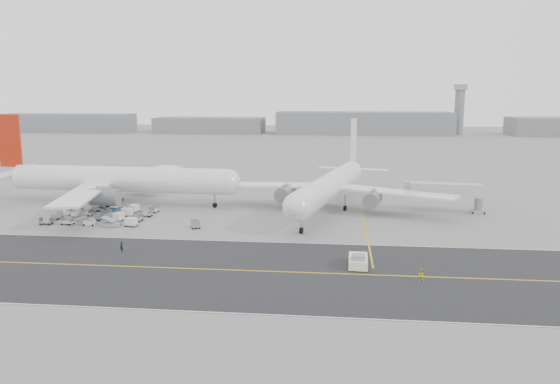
# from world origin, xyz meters

# --- Properties ---
(ground) EXTENTS (700.00, 700.00, 0.00)m
(ground) POSITION_xyz_m (0.00, 0.00, 0.00)
(ground) COLOR gray
(ground) RESTS_ON ground
(taxiway) EXTENTS (220.00, 59.00, 0.03)m
(taxiway) POSITION_xyz_m (5.02, -17.98, 0.01)
(taxiway) COLOR #2B2B2E
(taxiway) RESTS_ON ground
(horizon_buildings) EXTENTS (520.00, 28.00, 28.00)m
(horizon_buildings) POSITION_xyz_m (30.00, 260.00, 0.00)
(horizon_buildings) COLOR slate
(horizon_buildings) RESTS_ON ground
(control_tower) EXTENTS (7.00, 7.00, 31.25)m
(control_tower) POSITION_xyz_m (100.00, 265.00, 16.25)
(control_tower) COLOR slate
(control_tower) RESTS_ON ground
(airliner_a) EXTENTS (60.49, 59.72, 20.85)m
(airliner_a) POSITION_xyz_m (-27.38, 26.82, 6.00)
(airliner_a) COLOR white
(airliner_a) RESTS_ON ground
(airliner_b) EXTENTS (53.79, 54.99, 19.26)m
(airliner_b) POSITION_xyz_m (22.92, 26.13, 5.55)
(airliner_b) COLOR white
(airliner_b) RESTS_ON ground
(pushback_tug) EXTENTS (2.95, 7.67, 2.19)m
(pushback_tug) POSITION_xyz_m (27.76, -14.25, 0.90)
(pushback_tug) COLOR white
(pushback_tug) RESTS_ON ground
(jet_bridge) EXTENTS (17.50, 5.15, 6.54)m
(jet_bridge) POSITION_xyz_m (47.65, 26.87, 4.56)
(jet_bridge) COLOR gray
(jet_bridge) RESTS_ON ground
(gse_cluster) EXTENTS (26.73, 22.11, 1.83)m
(gse_cluster) POSITION_xyz_m (-24.38, 12.61, 0.00)
(gse_cluster) COLOR #9F9FA4
(gse_cluster) RESTS_ON ground
(stray_dolly) EXTENTS (2.36, 2.90, 1.54)m
(stray_dolly) POSITION_xyz_m (-2.77, 6.43, 0.00)
(stray_dolly) COLOR silver
(stray_dolly) RESTS_ON ground
(ground_crew_a) EXTENTS (0.77, 0.66, 1.78)m
(ground_crew_a) POSITION_xyz_m (-10.66, -10.73, 0.89)
(ground_crew_a) COLOR black
(ground_crew_a) RESTS_ON ground
(ground_crew_b) EXTENTS (1.06, 0.93, 1.83)m
(ground_crew_b) POSITION_xyz_m (36.21, -19.95, 0.92)
(ground_crew_b) COLOR #BBCF18
(ground_crew_b) RESTS_ON ground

